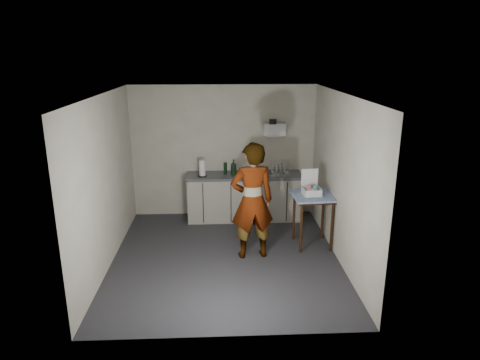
{
  "coord_description": "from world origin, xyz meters",
  "views": [
    {
      "loc": [
        -0.06,
        -6.26,
        3.19
      ],
      "look_at": [
        0.26,
        0.45,
        1.17
      ],
      "focal_mm": 32.0,
      "sensor_mm": 36.0,
      "label": 1
    }
  ],
  "objects_px": {
    "bakery_box": "(311,189)",
    "soda_can": "(245,171)",
    "soap_bottle": "(233,167)",
    "dark_bottle": "(225,168)",
    "kitchen_counter": "(244,198)",
    "dish_rack": "(280,170)",
    "standing_man": "(252,201)",
    "side_table": "(313,201)",
    "paper_towel": "(202,169)"
  },
  "relations": [
    {
      "from": "kitchen_counter",
      "to": "paper_towel",
      "type": "relative_size",
      "value": 7.09
    },
    {
      "from": "soda_can",
      "to": "dish_rack",
      "type": "relative_size",
      "value": 0.33
    },
    {
      "from": "bakery_box",
      "to": "dark_bottle",
      "type": "bearing_deg",
      "value": 132.75
    },
    {
      "from": "paper_towel",
      "to": "soda_can",
      "type": "bearing_deg",
      "value": 9.86
    },
    {
      "from": "dish_rack",
      "to": "kitchen_counter",
      "type": "bearing_deg",
      "value": -175.98
    },
    {
      "from": "kitchen_counter",
      "to": "side_table",
      "type": "distance_m",
      "value": 1.72
    },
    {
      "from": "standing_man",
      "to": "soap_bottle",
      "type": "bearing_deg",
      "value": -89.83
    },
    {
      "from": "standing_man",
      "to": "paper_towel",
      "type": "relative_size",
      "value": 5.98
    },
    {
      "from": "standing_man",
      "to": "kitchen_counter",
      "type": "bearing_deg",
      "value": -97.32
    },
    {
      "from": "dish_rack",
      "to": "paper_towel",
      "type": "bearing_deg",
      "value": -174.82
    },
    {
      "from": "soap_bottle",
      "to": "dark_bottle",
      "type": "bearing_deg",
      "value": 154.45
    },
    {
      "from": "standing_man",
      "to": "soda_can",
      "type": "bearing_deg",
      "value": -98.2
    },
    {
      "from": "side_table",
      "to": "paper_towel",
      "type": "height_order",
      "value": "paper_towel"
    },
    {
      "from": "side_table",
      "to": "dark_bottle",
      "type": "distance_m",
      "value": 1.98
    },
    {
      "from": "soda_can",
      "to": "standing_man",
      "type": "bearing_deg",
      "value": -89.9
    },
    {
      "from": "side_table",
      "to": "dish_rack",
      "type": "xyz_separation_m",
      "value": [
        -0.38,
        1.33,
        0.17
      ]
    },
    {
      "from": "standing_man",
      "to": "dark_bottle",
      "type": "xyz_separation_m",
      "value": [
        -0.4,
        1.68,
        0.08
      ]
    },
    {
      "from": "standing_man",
      "to": "bakery_box",
      "type": "height_order",
      "value": "standing_man"
    },
    {
      "from": "standing_man",
      "to": "soda_can",
      "type": "height_order",
      "value": "standing_man"
    },
    {
      "from": "dish_rack",
      "to": "bakery_box",
      "type": "xyz_separation_m",
      "value": [
        0.34,
        -1.31,
        0.03
      ]
    },
    {
      "from": "dish_rack",
      "to": "bakery_box",
      "type": "distance_m",
      "value": 1.35
    },
    {
      "from": "soap_bottle",
      "to": "soda_can",
      "type": "relative_size",
      "value": 2.62
    },
    {
      "from": "side_table",
      "to": "standing_man",
      "type": "bearing_deg",
      "value": -164.54
    },
    {
      "from": "kitchen_counter",
      "to": "dark_bottle",
      "type": "relative_size",
      "value": 9.83
    },
    {
      "from": "soda_can",
      "to": "bakery_box",
      "type": "bearing_deg",
      "value": -52.29
    },
    {
      "from": "soda_can",
      "to": "paper_towel",
      "type": "bearing_deg",
      "value": -170.14
    },
    {
      "from": "paper_towel",
      "to": "dish_rack",
      "type": "distance_m",
      "value": 1.52
    },
    {
      "from": "kitchen_counter",
      "to": "soda_can",
      "type": "height_order",
      "value": "soda_can"
    },
    {
      "from": "side_table",
      "to": "dish_rack",
      "type": "bearing_deg",
      "value": 102.31
    },
    {
      "from": "standing_man",
      "to": "dish_rack",
      "type": "xyz_separation_m",
      "value": [
        0.68,
        1.7,
        0.02
      ]
    },
    {
      "from": "side_table",
      "to": "standing_man",
      "type": "height_order",
      "value": "standing_man"
    },
    {
      "from": "paper_towel",
      "to": "dish_rack",
      "type": "height_order",
      "value": "paper_towel"
    },
    {
      "from": "kitchen_counter",
      "to": "dish_rack",
      "type": "xyz_separation_m",
      "value": [
        0.71,
        0.05,
        0.54
      ]
    },
    {
      "from": "paper_towel",
      "to": "dish_rack",
      "type": "relative_size",
      "value": 0.9
    },
    {
      "from": "paper_towel",
      "to": "bakery_box",
      "type": "xyz_separation_m",
      "value": [
        1.85,
        -1.17,
        -0.06
      ]
    },
    {
      "from": "dark_bottle",
      "to": "bakery_box",
      "type": "relative_size",
      "value": 0.56
    },
    {
      "from": "side_table",
      "to": "bakery_box",
      "type": "xyz_separation_m",
      "value": [
        -0.04,
        0.02,
        0.21
      ]
    },
    {
      "from": "dark_bottle",
      "to": "soda_can",
      "type": "bearing_deg",
      "value": 3.1
    },
    {
      "from": "side_table",
      "to": "paper_towel",
      "type": "bearing_deg",
      "value": 144.18
    },
    {
      "from": "kitchen_counter",
      "to": "bakery_box",
      "type": "distance_m",
      "value": 1.73
    },
    {
      "from": "soap_bottle",
      "to": "paper_towel",
      "type": "bearing_deg",
      "value": -175.32
    },
    {
      "from": "soap_bottle",
      "to": "paper_towel",
      "type": "height_order",
      "value": "paper_towel"
    },
    {
      "from": "bakery_box",
      "to": "soap_bottle",
      "type": "bearing_deg",
      "value": 131.1
    },
    {
      "from": "dish_rack",
      "to": "soda_can",
      "type": "bearing_deg",
      "value": 179.39
    },
    {
      "from": "bakery_box",
      "to": "soda_can",
      "type": "bearing_deg",
      "value": 123.02
    },
    {
      "from": "standing_man",
      "to": "dish_rack",
      "type": "height_order",
      "value": "standing_man"
    },
    {
      "from": "dish_rack",
      "to": "standing_man",
      "type": "bearing_deg",
      "value": -111.82
    },
    {
      "from": "paper_towel",
      "to": "standing_man",
      "type": "bearing_deg",
      "value": -61.86
    },
    {
      "from": "kitchen_counter",
      "to": "soap_bottle",
      "type": "relative_size",
      "value": 7.34
    },
    {
      "from": "soap_bottle",
      "to": "dish_rack",
      "type": "bearing_deg",
      "value": 5.51
    }
  ]
}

